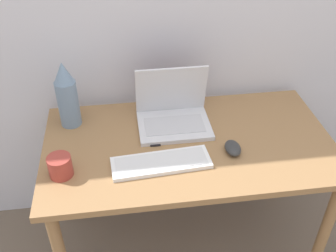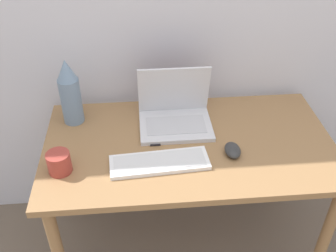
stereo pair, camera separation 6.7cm
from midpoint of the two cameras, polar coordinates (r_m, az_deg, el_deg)
The scene contains 7 objects.
desk at distance 1.77m, azimuth 4.09°, elevation -4.61°, with size 1.26×0.69×0.72m.
laptop at distance 1.79m, azimuth 2.07°, elevation 1.90°, with size 0.33×0.25×0.26m.
keyboard at distance 1.59m, azimuth -0.03°, elevation -5.32°, with size 0.41×0.16×0.02m.
mouse at distance 1.67m, azimuth 10.50°, elevation -3.48°, with size 0.07×0.10×0.04m.
vase at distance 1.80m, azimuth -13.03°, elevation 4.75°, with size 0.09×0.09×0.31m.
mp3_player at distance 1.71m, azimuth -0.78°, elevation -2.28°, with size 0.04×0.05×0.01m.
mug at distance 1.59m, azimuth -14.37°, elevation -5.18°, with size 0.09×0.09×0.09m.
Camera 2 is at (-0.21, -0.97, 1.79)m, focal length 42.00 mm.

